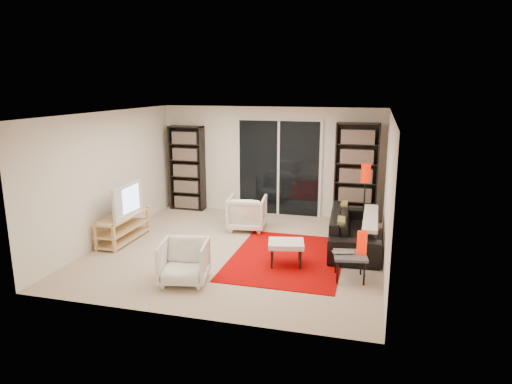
# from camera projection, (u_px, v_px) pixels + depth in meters

# --- Properties ---
(floor) EXTENTS (5.00, 5.00, 0.00)m
(floor) POSITION_uv_depth(u_px,v_px,m) (238.00, 249.00, 8.14)
(floor) COLOR #C1AB95
(floor) RESTS_ON ground
(wall_back) EXTENTS (5.00, 0.02, 2.40)m
(wall_back) POSITION_uv_depth(u_px,v_px,m) (270.00, 161.00, 10.21)
(wall_back) COLOR white
(wall_back) RESTS_ON ground
(wall_front) EXTENTS (5.00, 0.02, 2.40)m
(wall_front) POSITION_uv_depth(u_px,v_px,m) (177.00, 226.00, 5.51)
(wall_front) COLOR white
(wall_front) RESTS_ON ground
(wall_left) EXTENTS (0.02, 5.00, 2.40)m
(wall_left) POSITION_uv_depth(u_px,v_px,m) (109.00, 176.00, 8.49)
(wall_left) COLOR white
(wall_left) RESTS_ON ground
(wall_right) EXTENTS (0.02, 5.00, 2.40)m
(wall_right) POSITION_uv_depth(u_px,v_px,m) (388.00, 192.00, 7.24)
(wall_right) COLOR white
(wall_right) RESTS_ON ground
(ceiling) EXTENTS (5.00, 5.00, 0.02)m
(ceiling) POSITION_uv_depth(u_px,v_px,m) (237.00, 113.00, 7.59)
(ceiling) COLOR white
(ceiling) RESTS_ON wall_back
(sliding_door) EXTENTS (1.92, 0.08, 2.16)m
(sliding_door) POSITION_uv_depth(u_px,v_px,m) (279.00, 168.00, 10.16)
(sliding_door) COLOR white
(sliding_door) RESTS_ON ground
(bookshelf_left) EXTENTS (0.80, 0.30, 1.95)m
(bookshelf_left) POSITION_uv_depth(u_px,v_px,m) (187.00, 168.00, 10.60)
(bookshelf_left) COLOR black
(bookshelf_left) RESTS_ON ground
(bookshelf_right) EXTENTS (0.90, 0.30, 2.10)m
(bookshelf_right) POSITION_uv_depth(u_px,v_px,m) (356.00, 173.00, 9.62)
(bookshelf_right) COLOR black
(bookshelf_right) RESTS_ON ground
(tv_stand) EXTENTS (0.42, 1.30, 0.50)m
(tv_stand) POSITION_uv_depth(u_px,v_px,m) (123.00, 227.00, 8.53)
(tv_stand) COLOR #E9BF7F
(tv_stand) RESTS_ON floor
(tv) EXTENTS (0.18, 1.04, 0.60)m
(tv) POSITION_uv_depth(u_px,v_px,m) (122.00, 200.00, 8.40)
(tv) COLOR black
(tv) RESTS_ON tv_stand
(rug) EXTENTS (1.85, 2.50, 0.01)m
(rug) POSITION_uv_depth(u_px,v_px,m) (287.00, 258.00, 7.72)
(rug) COLOR #AC0100
(rug) RESTS_ON floor
(sofa) EXTENTS (0.97, 2.23, 0.64)m
(sofa) POSITION_uv_depth(u_px,v_px,m) (354.00, 229.00, 8.22)
(sofa) COLOR black
(sofa) RESTS_ON floor
(armchair_back) EXTENTS (0.81, 0.83, 0.68)m
(armchair_back) POSITION_uv_depth(u_px,v_px,m) (247.00, 213.00, 9.21)
(armchair_back) COLOR silver
(armchair_back) RESTS_ON floor
(armchair_front) EXTENTS (0.80, 0.82, 0.64)m
(armchair_front) POSITION_uv_depth(u_px,v_px,m) (184.00, 262.00, 6.72)
(armchair_front) COLOR silver
(armchair_front) RESTS_ON floor
(ottoman) EXTENTS (0.65, 0.57, 0.40)m
(ottoman) POSITION_uv_depth(u_px,v_px,m) (286.00, 245.00, 7.36)
(ottoman) COLOR silver
(ottoman) RESTS_ON floor
(side_table) EXTENTS (0.55, 0.55, 0.40)m
(side_table) POSITION_uv_depth(u_px,v_px,m) (350.00, 257.00, 6.81)
(side_table) COLOR #47474D
(side_table) RESTS_ON floor
(laptop) EXTENTS (0.37, 0.30, 0.03)m
(laptop) POSITION_uv_depth(u_px,v_px,m) (344.00, 254.00, 6.78)
(laptop) COLOR silver
(laptop) RESTS_ON side_table
(table_lamp) EXTENTS (0.15, 0.15, 0.34)m
(table_lamp) POSITION_uv_depth(u_px,v_px,m) (362.00, 242.00, 6.81)
(table_lamp) COLOR red
(table_lamp) RESTS_ON side_table
(floor_lamp) EXTENTS (0.20, 0.20, 1.35)m
(floor_lamp) POSITION_uv_depth(u_px,v_px,m) (365.00, 180.00, 8.99)
(floor_lamp) COLOR black
(floor_lamp) RESTS_ON floor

